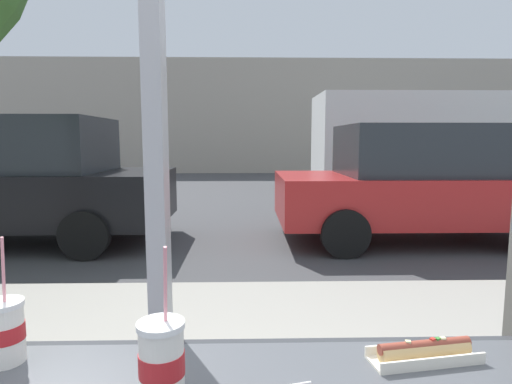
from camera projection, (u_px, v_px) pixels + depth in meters
The scene contains 10 objects.
ground_plane at pixel (235, 211), 9.12m from camera, with size 60.00×60.00×0.00m, color #424244.
sidewalk_strip at pixel (211, 363), 2.77m from camera, with size 16.00×2.80×0.13m, color #9E998E.
window_wall at pixel (153, 39), 1.05m from camera, with size 2.81×0.20×2.90m.
building_facade_far at pixel (241, 117), 19.82m from camera, with size 28.00×1.20×5.23m, color #A89E8E.
soda_cup_left at pixel (162, 363), 0.82m from camera, with size 0.09×0.09×0.33m.
soda_cup_right at pixel (4, 331), 0.98m from camera, with size 0.09×0.09×0.31m.
hotdog_tray_near at pixel (424, 351), 1.00m from camera, with size 0.27×0.12×0.05m.
parked_car_black at pixel (15, 181), 6.18m from camera, with size 4.55×2.08×1.85m.
parked_car_red at pixel (416, 183), 6.32m from camera, with size 4.15×2.05×1.74m.
box_truck at pixel (443, 140), 11.76m from camera, with size 7.30×2.44×2.77m.
Camera 1 is at (0.23, -1.01, 1.52)m, focal length 29.49 mm.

